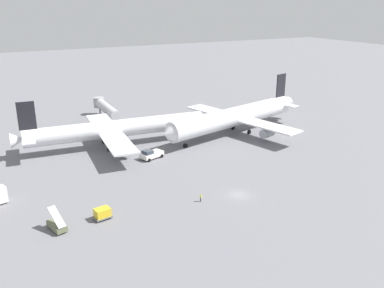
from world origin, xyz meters
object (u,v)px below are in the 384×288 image
gse_container_dolly_flat (102,213)px  jet_bridge (105,107)px  airliner_at_gate_left (116,129)px  pushback_tug (151,154)px  gse_stair_truck_yellow (57,225)px  ground_crew_marshaller_foreground (201,198)px  airliner_being_pushed (235,117)px

gse_container_dolly_flat → jet_bridge: 70.30m
airliner_at_gate_left → pushback_tug: (4.68, -13.59, -3.85)m
airliner_at_gate_left → pushback_tug: size_ratio=5.98×
gse_stair_truck_yellow → jet_bridge: bearing=66.1°
airliner_at_gate_left → gse_stair_truck_yellow: 45.94m
gse_container_dolly_flat → jet_bridge: (21.39, 66.89, 3.26)m
gse_container_dolly_flat → jet_bridge: jet_bridge is taller
airliner_at_gate_left → ground_crew_marshaller_foreground: size_ratio=32.75×
airliner_being_pushed → ground_crew_marshaller_foreground: size_ratio=31.82×
airliner_at_gate_left → jet_bridge: size_ratio=2.42×
airliner_being_pushed → airliner_at_gate_left: bearing=171.0°
airliner_at_gate_left → gse_container_dolly_flat: 42.03m
pushback_tug → airliner_at_gate_left: bearing=109.0°
airliner_at_gate_left → gse_stair_truck_yellow: size_ratio=11.33×
pushback_tug → airliner_being_pushed: bearing=14.2°
pushback_tug → jet_bridge: size_ratio=0.40×
airliner_at_gate_left → gse_stair_truck_yellow: (-24.22, -38.83, -4.02)m
pushback_tug → ground_crew_marshaller_foreground: size_ratio=5.47×
pushback_tug → gse_container_dolly_flat: pushback_tug is taller
airliner_being_pushed → gse_stair_truck_yellow: bearing=-151.1°
jet_bridge → airliner_being_pushed: bearing=-48.2°
airliner_at_gate_left → ground_crew_marshaller_foreground: bearing=-84.6°
gse_stair_truck_yellow → ground_crew_marshaller_foreground: size_ratio=2.89×
airliner_being_pushed → gse_container_dolly_flat: bearing=-147.4°
airliner_being_pushed → jet_bridge: size_ratio=2.35×
gse_stair_truck_yellow → jet_bridge: jet_bridge is taller
gse_stair_truck_yellow → airliner_at_gate_left: bearing=58.0°
ground_crew_marshaller_foreground → pushback_tug: bearing=88.4°
pushback_tug → ground_crew_marshaller_foreground: bearing=-91.6°
jet_bridge → gse_container_dolly_flat: bearing=-107.7°
airliner_being_pushed → ground_crew_marshaller_foreground: 47.96m
ground_crew_marshaller_foreground → jet_bridge: (1.62, 69.37, 3.55)m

